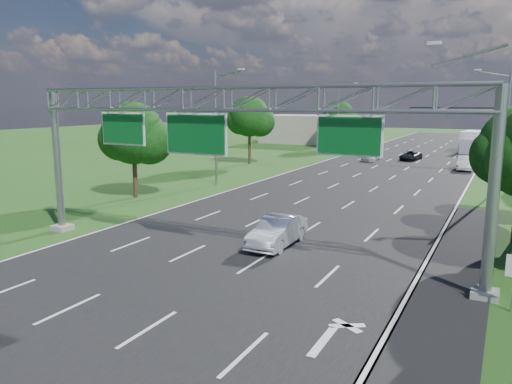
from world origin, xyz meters
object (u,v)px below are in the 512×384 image
Objects in this scene: traffic_signal at (475,119)px; box_truck at (471,142)px; sign_gantry at (229,112)px; silver_sedan at (277,231)px.

box_truck is (-0.80, 7.86, -3.68)m from traffic_signal.
box_truck is (6.35, 60.86, -5.41)m from sign_gantry.
traffic_signal is 2.61× the size of silver_sedan.
sign_gantry is 5.02× the size of silver_sedan.
sign_gantry is 53.51m from traffic_signal.
silver_sedan is 0.55× the size of box_truck.
box_truck is at bearing 95.81° from traffic_signal.
traffic_signal is 8.72m from box_truck.
traffic_signal is at bearing 82.48° from silver_sedan.
box_truck reaches higher than silver_sedan.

